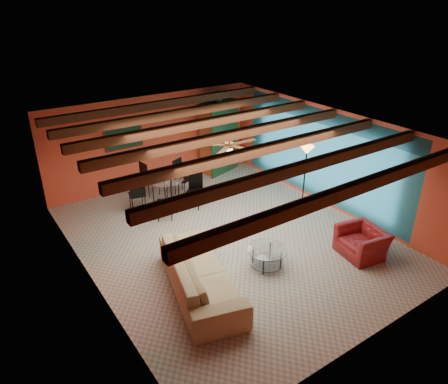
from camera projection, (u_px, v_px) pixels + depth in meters
room at (226, 144)px, 9.13m from camera, size 6.52×8.01×2.71m
sofa at (201, 274)px, 8.13m from camera, size 1.75×2.94×0.80m
armchair at (362, 242)px, 9.31m from camera, size 1.02×1.13×0.65m
coffee_table at (267, 258)px, 8.94m from camera, size 0.97×0.97×0.44m
dining_table at (166, 187)px, 11.45m from camera, size 2.68×2.68×1.05m
armoire at (219, 138)px, 13.46m from camera, size 1.39×0.97×2.22m
floor_lamp at (304, 178)px, 11.07m from camera, size 0.36×0.36×1.81m
ceiling_fan at (229, 145)px, 9.05m from camera, size 1.50×1.50×0.44m
painting at (123, 137)px, 11.85m from camera, size 1.05×0.03×0.65m
potted_plant at (219, 96)px, 12.87m from camera, size 0.57×0.53×0.50m
vase at (164, 166)px, 11.18m from camera, size 0.23×0.23×0.20m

